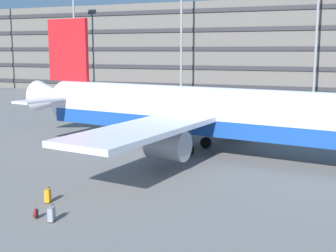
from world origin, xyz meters
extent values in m
plane|color=slate|center=(0.00, 0.00, 0.00)|extent=(600.00, 600.00, 0.00)
cube|color=#605B56|center=(0.00, 53.20, 8.33)|extent=(176.45, 15.49, 16.66)
cube|color=#2D2D33|center=(0.00, 45.35, 1.67)|extent=(174.68, 0.24, 0.70)
cube|color=#2D2D33|center=(0.00, 45.35, 5.00)|extent=(174.68, 0.24, 0.70)
cube|color=#2D2D33|center=(0.00, 45.35, 8.33)|extent=(174.68, 0.24, 0.70)
cube|color=#2D2D33|center=(0.00, 45.35, 11.66)|extent=(174.68, 0.24, 0.70)
cube|color=#2D2D33|center=(0.00, 45.35, 15.00)|extent=(174.68, 0.24, 0.70)
cylinder|color=silver|center=(5.09, 0.76, 3.34)|extent=(30.54, 8.40, 3.75)
cube|color=#19479E|center=(5.09, 0.76, 2.31)|extent=(29.33, 8.14, 1.20)
cone|color=silver|center=(-11.19, 3.31, 3.62)|extent=(4.91, 3.66, 3.00)
cube|color=red|center=(-9.30, 3.01, 8.03)|extent=(4.50, 1.05, 5.63)
cube|color=silver|center=(-8.35, 6.47, 3.81)|extent=(2.65, 5.84, 0.20)
cube|color=silver|center=(-9.45, -0.57, 3.81)|extent=(2.65, 5.84, 0.20)
cube|color=silver|center=(5.38, 9.05, 3.06)|extent=(6.32, 13.26, 0.36)
cube|color=silver|center=(2.82, -7.23, 3.06)|extent=(6.32, 13.26, 0.36)
cylinder|color=#9E9EA3|center=(5.52, 6.71, 1.73)|extent=(2.97, 2.45, 2.06)
cylinder|color=#9E9EA3|center=(3.67, -5.05, 1.73)|extent=(2.97, 2.45, 2.06)
cylinder|color=black|center=(4.14, 2.52, 0.45)|extent=(0.94, 0.49, 0.90)
cylinder|color=slate|center=(4.14, 2.52, 1.18)|extent=(0.20, 0.20, 1.46)
cylinder|color=black|center=(3.64, -0.63, 0.45)|extent=(0.94, 0.49, 0.90)
cylinder|color=slate|center=(3.64, -0.63, 1.18)|extent=(0.20, 0.20, 1.46)
cylinder|color=gray|center=(-31.87, 39.11, 9.59)|extent=(0.36, 0.36, 19.19)
cylinder|color=gray|center=(-11.09, 39.11, 12.02)|extent=(0.36, 0.36, 24.04)
cylinder|color=gray|center=(10.39, 39.11, 12.61)|extent=(0.36, 0.36, 25.23)
cube|color=orange|center=(0.15, -13.58, 0.39)|extent=(0.35, 0.43, 0.68)
cylinder|color=#333338|center=(0.26, -13.66, 0.79)|extent=(0.02, 0.02, 0.11)
cylinder|color=#333338|center=(0.20, -13.46, 0.79)|extent=(0.02, 0.02, 0.11)
cube|color=black|center=(0.23, -13.56, 0.84)|extent=(0.08, 0.21, 0.02)
cylinder|color=black|center=(0.09, -13.75, 0.03)|extent=(0.05, 0.03, 0.05)
cylinder|color=black|center=(0.02, -13.46, 0.03)|extent=(0.05, 0.03, 0.05)
cylinder|color=black|center=(0.29, -13.69, 0.03)|extent=(0.05, 0.03, 0.05)
cylinder|color=black|center=(0.21, -13.40, 0.03)|extent=(0.05, 0.03, 0.05)
cube|color=gray|center=(1.96, -15.76, 0.37)|extent=(0.36, 0.50, 0.64)
cylinder|color=#333338|center=(2.07, -15.86, 0.77)|extent=(0.02, 0.02, 0.15)
cylinder|color=#333338|center=(2.00, -15.62, 0.77)|extent=(0.02, 0.02, 0.15)
cube|color=black|center=(2.03, -15.74, 0.84)|extent=(0.09, 0.25, 0.02)
cylinder|color=black|center=(1.92, -15.96, 0.03)|extent=(0.05, 0.03, 0.05)
cylinder|color=black|center=(1.81, -15.62, 0.03)|extent=(0.05, 0.03, 0.05)
cylinder|color=black|center=(2.11, -15.91, 0.03)|extent=(0.05, 0.03, 0.05)
cylinder|color=black|center=(2.00, -15.56, 0.03)|extent=(0.05, 0.03, 0.05)
ellipsoid|color=maroon|center=(1.00, -15.70, 0.25)|extent=(0.34, 0.42, 0.50)
ellipsoid|color=maroon|center=(0.92, -15.74, 0.18)|extent=(0.20, 0.27, 0.23)
torus|color=black|center=(1.03, -15.68, 0.51)|extent=(0.05, 0.08, 0.08)
cube|color=black|center=(1.13, -15.75, 0.25)|extent=(0.04, 0.04, 0.43)
cube|color=black|center=(1.04, -15.57, 0.25)|extent=(0.04, 0.04, 0.43)
camera|label=1|loc=(14.38, -32.52, 7.99)|focal=47.86mm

